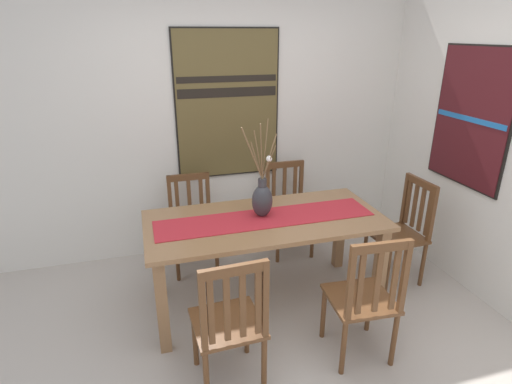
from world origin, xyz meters
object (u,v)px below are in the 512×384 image
(dining_table, at_px, (265,232))
(painting_on_back_wall, at_px, (228,105))
(centerpiece_vase, at_px, (262,198))
(chair_1, at_px, (288,207))
(chair_0, at_px, (403,230))
(chair_2, at_px, (192,221))
(chair_3, at_px, (230,322))
(chair_4, at_px, (365,298))
(painting_on_side_wall, at_px, (472,118))

(dining_table, xyz_separation_m, painting_on_back_wall, (-0.04, 1.09, 0.82))
(centerpiece_vase, height_order, chair_1, centerpiece_vase)
(chair_0, distance_m, chair_2, 1.91)
(centerpiece_vase, xyz_separation_m, chair_2, (-0.47, 0.70, -0.46))
(chair_1, distance_m, chair_3, 1.85)
(centerpiece_vase, distance_m, chair_4, 1.05)
(chair_2, relative_size, painting_on_side_wall, 0.78)
(dining_table, xyz_separation_m, centerpiece_vase, (-0.01, 0.05, 0.27))
(chair_2, relative_size, painting_on_back_wall, 0.64)
(dining_table, bearing_deg, centerpiece_vase, 101.54)
(centerpiece_vase, bearing_deg, chair_4, -61.43)
(chair_0, bearing_deg, painting_on_side_wall, -4.19)
(chair_3, bearing_deg, chair_0, 24.45)
(dining_table, bearing_deg, painting_on_back_wall, 92.25)
(dining_table, height_order, painting_on_side_wall, painting_on_side_wall)
(chair_3, bearing_deg, chair_4, -0.16)
(chair_0, bearing_deg, dining_table, -179.49)
(chair_4, bearing_deg, dining_table, 119.53)
(dining_table, relative_size, chair_2, 2.09)
(chair_0, bearing_deg, painting_on_back_wall, 140.90)
(dining_table, bearing_deg, chair_3, -120.76)
(dining_table, bearing_deg, chair_2, 122.82)
(painting_on_back_wall, bearing_deg, chair_0, -39.10)
(chair_1, distance_m, painting_on_back_wall, 1.17)
(chair_4, bearing_deg, painting_on_side_wall, 29.92)
(dining_table, distance_m, centerpiece_vase, 0.27)
(chair_1, xyz_separation_m, painting_on_side_wall, (1.28, -0.82, 0.99))
(dining_table, xyz_separation_m, chair_3, (-0.47, -0.78, -0.16))
(chair_4, bearing_deg, chair_0, 43.62)
(centerpiece_vase, distance_m, chair_1, 1.01)
(chair_2, distance_m, chair_3, 1.53)
(chair_4, bearing_deg, chair_3, 179.84)
(chair_0, distance_m, chair_1, 1.11)
(chair_3, relative_size, painting_on_side_wall, 0.84)
(painting_on_back_wall, bearing_deg, chair_3, -102.75)
(chair_2, distance_m, painting_on_side_wall, 2.58)
(chair_0, bearing_deg, centerpiece_vase, 178.26)
(chair_0, relative_size, chair_2, 1.06)
(dining_table, distance_m, chair_0, 1.29)
(chair_0, height_order, chair_3, chair_3)
(painting_on_side_wall, bearing_deg, chair_1, 147.16)
(painting_on_side_wall, bearing_deg, chair_3, -161.24)
(centerpiece_vase, bearing_deg, dining_table, -78.46)
(centerpiece_vase, height_order, painting_on_side_wall, painting_on_side_wall)
(dining_table, height_order, chair_0, chair_0)
(chair_2, bearing_deg, dining_table, -57.18)
(chair_3, distance_m, painting_on_back_wall, 2.15)
(dining_table, bearing_deg, chair_4, -60.47)
(chair_0, xyz_separation_m, chair_4, (-0.84, -0.80, 0.00))
(chair_3, bearing_deg, chair_1, 58.77)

